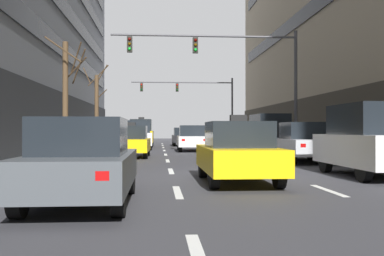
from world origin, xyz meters
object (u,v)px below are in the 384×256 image
Objects in this scene: car_parked_3 at (269,135)px; pedestrian_0 at (300,135)px; car_driving_3 at (82,162)px; traffic_signal_0 at (233,63)px; street_tree_1 at (97,109)px; car_driving_5 at (192,138)px; car_parked_1 at (369,140)px; taxi_driving_6 at (237,153)px; car_driving_4 at (139,135)px; taxi_driving_1 at (141,133)px; taxi_driving_0 at (131,142)px; car_driving_2 at (183,137)px; street_tree_2 at (66,96)px; traffic_signal_1 at (197,96)px; car_parked_2 at (303,142)px.

pedestrian_0 is (3.58, 5.66, -0.09)m from car_parked_3.
traffic_signal_0 is at bearing 71.07° from car_driving_3.
street_tree_1 is (-10.42, 7.35, 1.74)m from car_parked_3.
car_driving_5 is 1.01× the size of car_parked_1.
taxi_driving_6 is 13.51m from car_parked_3.
car_driving_5 is 2.89× the size of pedestrian_0.
car_driving_4 is 11.17m from pedestrian_0.
traffic_signal_0 is (-2.08, -0.13, 3.94)m from car_parked_3.
taxi_driving_1 reaches higher than taxi_driving_6.
car_driving_3 is 0.99× the size of car_driving_4.
taxi_driving_6 is 0.41× the size of traffic_signal_0.
taxi_driving_0 is 9.10m from car_driving_4.
car_driving_5 is at bearing 131.64° from car_parked_3.
car_driving_2 is 27.16m from taxi_driving_6.
taxi_driving_6 is at bearing -82.39° from taxi_driving_1.
taxi_driving_1 is at bearing 60.38° from street_tree_1.
car_driving_5 is 0.44× the size of traffic_signal_0.
car_parked_3 reaches higher than car_driving_5.
street_tree_1 reaches higher than taxi_driving_1.
taxi_driving_6 is 0.78× the size of street_tree_2.
taxi_driving_1 is 25.59m from taxi_driving_6.
traffic_signal_1 reaches higher than car_driving_2.
car_parked_3 is 4.46m from traffic_signal_0.
traffic_signal_0 is 11.42m from street_tree_1.
car_driving_3 is 17.69m from car_parked_3.
taxi_driving_1 is 10.69m from traffic_signal_1.
street_tree_2 reaches higher than car_driving_3.
pedestrian_0 is at bearing 72.50° from car_parked_2.
traffic_signal_0 is (5.39, 1.71, 4.27)m from taxi_driving_0.
street_tree_1 reaches higher than car_parked_3.
car_driving_2 is at bearing 63.73° from car_driving_4.
taxi_driving_0 is at bearing -102.13° from car_driving_2.
taxi_driving_6 is 8.26m from car_parked_2.
car_parked_2 is at bearing -69.53° from traffic_signal_0.
car_parked_3 is 12.87m from street_tree_1.
street_tree_2 is (-10.38, -3.26, 1.85)m from car_parked_3.
car_driving_3 is 23.27m from car_driving_4.
taxi_driving_6 is (3.39, -25.36, -0.33)m from taxi_driving_1.
car_driving_5 is 0.43× the size of traffic_signal_1.
taxi_driving_6 is 34.14m from traffic_signal_1.
pedestrian_0 is at bearing -69.43° from traffic_signal_1.
car_parked_1 is at bearing -89.99° from car_parked_2.
car_driving_3 is at bearing -150.12° from car_parked_1.
car_parked_2 is at bearing -13.19° from street_tree_2.
car_parked_3 is at bearing 72.31° from taxi_driving_6.
traffic_signal_0 is (-2.08, 11.56, 3.99)m from car_parked_1.
car_driving_2 is at bearing 83.37° from car_driving_3.
car_parked_2 is (4.00, -19.99, 0.06)m from car_driving_2.
car_driving_4 is 14.95m from car_parked_2.
taxi_driving_6 is (-0.11, -27.16, 0.00)m from car_driving_2.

